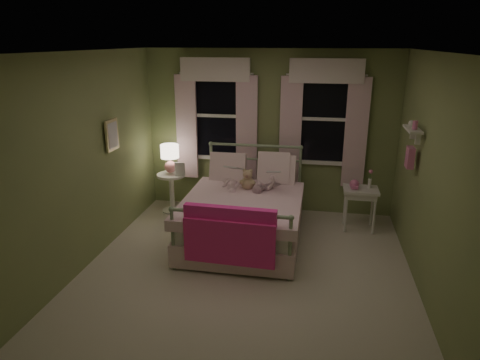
% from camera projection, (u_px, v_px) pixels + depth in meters
% --- Properties ---
extents(room_shell, '(4.20, 4.20, 4.20)m').
position_uv_depth(room_shell, '(247.00, 169.00, 4.91)').
color(room_shell, beige).
rests_on(room_shell, ground).
extents(bed, '(1.58, 2.04, 1.18)m').
position_uv_depth(bed, '(245.00, 215.00, 6.01)').
color(bed, white).
rests_on(bed, ground).
extents(pink_throw, '(1.10, 0.18, 0.71)m').
position_uv_depth(pink_throw, '(229.00, 229.00, 4.99)').
color(pink_throw, '#FF31A2').
rests_on(pink_throw, bed).
extents(child_left, '(0.32, 0.24, 0.77)m').
position_uv_depth(child_left, '(231.00, 166.00, 6.28)').
color(child_left, '#F7D1DD').
rests_on(child_left, bed).
extents(child_right, '(0.45, 0.41, 0.74)m').
position_uv_depth(child_right, '(269.00, 169.00, 6.19)').
color(child_right, '#F7D1DD').
rests_on(child_right, bed).
extents(book_left, '(0.22, 0.16, 0.26)m').
position_uv_depth(book_left, '(227.00, 170.00, 6.05)').
color(book_left, beige).
rests_on(book_left, child_left).
extents(book_right, '(0.21, 0.14, 0.26)m').
position_uv_depth(book_right, '(266.00, 175.00, 5.96)').
color(book_right, beige).
rests_on(book_right, child_right).
extents(teddy_bear, '(0.23, 0.19, 0.32)m').
position_uv_depth(teddy_bear, '(248.00, 181.00, 6.14)').
color(teddy_bear, tan).
rests_on(teddy_bear, bed).
extents(nightstand_left, '(0.46, 0.46, 0.65)m').
position_uv_depth(nightstand_left, '(172.00, 187.00, 6.99)').
color(nightstand_left, white).
rests_on(nightstand_left, ground).
extents(table_lamp, '(0.29, 0.29, 0.46)m').
position_uv_depth(table_lamp, '(170.00, 156.00, 6.83)').
color(table_lamp, '#DC8286').
rests_on(table_lamp, nightstand_left).
extents(book_nightstand, '(0.17, 0.23, 0.02)m').
position_uv_depth(book_nightstand, '(175.00, 175.00, 6.83)').
color(book_nightstand, beige).
rests_on(book_nightstand, nightstand_left).
extents(nightstand_right, '(0.50, 0.40, 0.64)m').
position_uv_depth(nightstand_right, '(360.00, 195.00, 6.28)').
color(nightstand_right, white).
rests_on(nightstand_right, ground).
extents(pink_toy, '(0.14, 0.18, 0.14)m').
position_uv_depth(pink_toy, '(354.00, 184.00, 6.24)').
color(pink_toy, pink).
rests_on(pink_toy, nightstand_right).
extents(bud_vase, '(0.06, 0.06, 0.28)m').
position_uv_depth(bud_vase, '(370.00, 179.00, 6.23)').
color(bud_vase, white).
rests_on(bud_vase, nightstand_right).
extents(window_left, '(1.34, 0.13, 1.96)m').
position_uv_depth(window_left, '(216.00, 112.00, 6.85)').
color(window_left, black).
rests_on(window_left, room_shell).
extents(window_right, '(1.34, 0.13, 1.96)m').
position_uv_depth(window_right, '(324.00, 115.00, 6.56)').
color(window_right, black).
rests_on(window_right, room_shell).
extents(wall_shelf, '(0.15, 0.50, 0.60)m').
position_uv_depth(wall_shelf, '(412.00, 144.00, 5.17)').
color(wall_shelf, white).
rests_on(wall_shelf, room_shell).
extents(framed_picture, '(0.03, 0.32, 0.42)m').
position_uv_depth(framed_picture, '(112.00, 135.00, 5.74)').
color(framed_picture, beige).
rests_on(framed_picture, room_shell).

